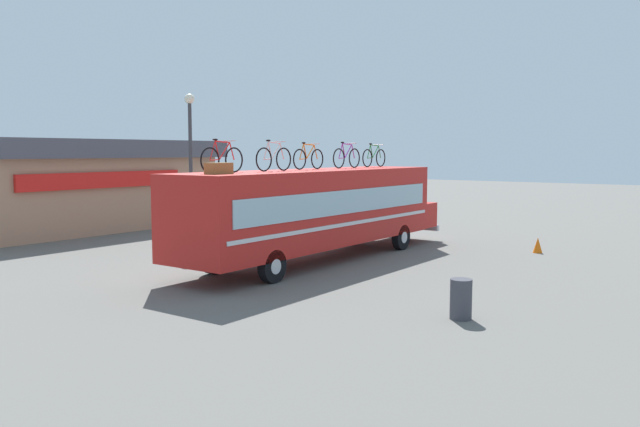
% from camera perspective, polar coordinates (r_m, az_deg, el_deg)
% --- Properties ---
extents(ground_plane, '(120.00, 120.00, 0.00)m').
position_cam_1_polar(ground_plane, '(21.66, -0.49, -4.26)').
color(ground_plane, '#605E59').
extents(bus, '(12.89, 2.66, 3.08)m').
position_cam_1_polar(bus, '(21.61, -0.13, 0.52)').
color(bus, red).
rests_on(bus, ground).
extents(luggage_bag_1, '(0.73, 0.39, 0.31)m').
position_cam_1_polar(luggage_bag_1, '(17.54, -9.01, 3.99)').
color(luggage_bag_1, olive).
rests_on(luggage_bag_1, bus).
extents(rooftop_bicycle_1, '(1.70, 0.44, 0.97)m').
position_cam_1_polar(rooftop_bicycle_1, '(18.39, -8.72, 4.84)').
color(rooftop_bicycle_1, black).
rests_on(rooftop_bicycle_1, bus).
extents(rooftop_bicycle_2, '(1.69, 0.44, 0.97)m').
position_cam_1_polar(rooftop_bicycle_2, '(19.89, -4.14, 4.94)').
color(rooftop_bicycle_2, black).
rests_on(rooftop_bicycle_2, bus).
extents(rooftop_bicycle_3, '(1.70, 0.44, 0.93)m').
position_cam_1_polar(rooftop_bicycle_3, '(21.77, -1.03, 4.96)').
color(rooftop_bicycle_3, black).
rests_on(rooftop_bicycle_3, bus).
extents(rooftop_bicycle_4, '(1.76, 0.44, 0.96)m').
position_cam_1_polar(rooftop_bicycle_4, '(23.41, 2.39, 5.03)').
color(rooftop_bicycle_4, black).
rests_on(rooftop_bicycle_4, bus).
extents(rooftop_bicycle_5, '(1.72, 0.44, 0.93)m').
position_cam_1_polar(rooftop_bicycle_5, '(25.31, 4.84, 5.03)').
color(rooftop_bicycle_5, black).
rests_on(rooftop_bicycle_5, bus).
extents(roadside_building, '(14.77, 10.21, 4.23)m').
position_cam_1_polar(roadside_building, '(33.66, -23.37, 2.51)').
color(roadside_building, tan).
rests_on(roadside_building, ground).
extents(trash_bin, '(0.48, 0.48, 0.90)m').
position_cam_1_polar(trash_bin, '(14.56, 12.45, -7.46)').
color(trash_bin, '#3F3F47').
rests_on(trash_bin, ground).
extents(traffic_cone, '(0.34, 0.34, 0.56)m').
position_cam_1_polar(traffic_cone, '(24.68, 18.84, -2.70)').
color(traffic_cone, orange).
rests_on(traffic_cone, ground).
extents(street_lamp, '(0.38, 0.38, 5.90)m').
position_cam_1_polar(street_lamp, '(25.34, -11.47, 5.63)').
color(street_lamp, '#38383D').
rests_on(street_lamp, ground).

